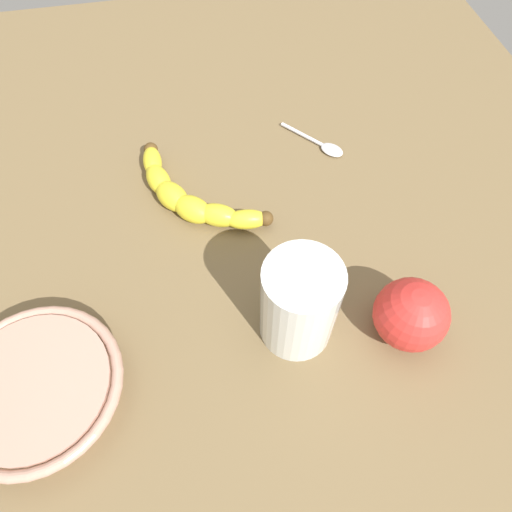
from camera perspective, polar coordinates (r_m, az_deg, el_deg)
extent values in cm
cube|color=brown|center=(63.66, -6.79, 2.89)|extent=(120.00, 120.00, 3.00)
ellipsoid|color=yellow|center=(68.99, -12.79, 11.33)|extent=(2.72, 5.65, 2.63)
ellipsoid|color=yellow|center=(66.37, -12.06, 9.21)|extent=(4.58, 6.26, 3.06)
ellipsoid|color=yellow|center=(64.00, -10.41, 7.28)|extent=(6.00, 6.60, 3.50)
ellipsoid|color=yellow|center=(62.11, -7.92, 5.74)|extent=(6.53, 6.30, 3.50)
ellipsoid|color=yellow|center=(60.89, -4.77, 4.79)|extent=(6.37, 5.11, 3.06)
ellipsoid|color=yellow|center=(60.50, -1.27, 4.56)|extent=(5.93, 3.42, 2.63)
sphere|color=#513819|center=(70.82, -12.98, 12.74)|extent=(2.04, 2.04, 2.04)
sphere|color=#513819|center=(60.57, 1.13, 4.66)|extent=(2.04, 2.04, 2.04)
cylinder|color=silver|center=(49.24, 5.27, -5.95)|extent=(8.34, 8.34, 12.04)
cylinder|color=#EEB873|center=(50.13, 5.18, -6.48)|extent=(7.84, 7.84, 9.53)
cylinder|color=tan|center=(54.74, -25.36, -14.81)|extent=(15.51, 15.51, 3.94)
torus|color=tan|center=(53.55, -25.91, -14.32)|extent=(18.06, 18.06, 1.20)
sphere|color=red|center=(53.33, 18.56, -6.91)|extent=(8.22, 8.22, 8.22)
ellipsoid|color=silver|center=(71.87, 9.32, 12.84)|extent=(4.17, 4.30, 0.80)
cube|color=silver|center=(73.65, 5.87, 14.66)|extent=(5.91, 6.78, 0.25)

